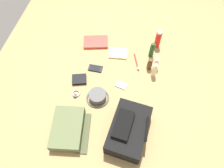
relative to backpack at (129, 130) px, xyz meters
name	(u,v)px	position (x,y,z in m)	size (l,w,h in m)	color
ground_plane	(112,88)	(-0.34, -0.17, -0.08)	(2.64, 2.02, 0.02)	#967849
backpack	(129,130)	(0.00, 0.00, 0.00)	(0.38, 0.27, 0.16)	black
toiletry_pouch	(68,129)	(0.05, -0.40, -0.03)	(0.32, 0.28, 0.07)	#56603D
bucket_hat	(97,96)	(-0.23, -0.26, -0.04)	(0.17, 0.17, 0.06)	#555555
sunscreen_spray	(158,39)	(-0.82, 0.13, 0.01)	(0.05, 0.05, 0.16)	red
shampoo_bottle	(152,50)	(-0.71, 0.09, 0.00)	(0.04, 0.04, 0.14)	#19471E
toothpaste_tube	(156,64)	(-0.58, 0.14, -0.02)	(0.03, 0.03, 0.11)	white
cologne_bottle	(150,64)	(-0.57, 0.09, -0.02)	(0.04, 0.04, 0.11)	#473319
lotion_bottle	(154,70)	(-0.51, 0.13, 0.00)	(0.04, 0.04, 0.14)	beige
paperback_novel	(96,42)	(-0.76, -0.40, -0.06)	(0.18, 0.23, 0.02)	red
cell_phone	(95,68)	(-0.49, -0.34, -0.06)	(0.06, 0.11, 0.01)	black
media_player	(121,85)	(-0.37, -0.11, -0.06)	(0.07, 0.09, 0.01)	#B7B7BC
wristwatch	(76,94)	(-0.23, -0.43, -0.06)	(0.07, 0.06, 0.01)	#99999E
toothbrush	(137,63)	(-0.60, -0.02, -0.06)	(0.17, 0.07, 0.02)	red
wallet	(79,79)	(-0.35, -0.44, -0.06)	(0.09, 0.11, 0.02)	black
notepad	(118,53)	(-0.67, -0.18, -0.06)	(0.11, 0.15, 0.02)	beige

